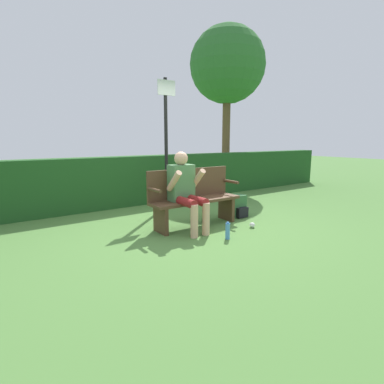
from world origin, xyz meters
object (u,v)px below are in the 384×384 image
backpack (237,206)px  tree (227,66)px  person_seated (185,188)px  water_bottle (228,231)px  park_bench (194,197)px  signpost (166,135)px

backpack → tree: bearing=51.5°
person_seated → water_bottle: bearing=-71.2°
park_bench → person_seated: bearing=-150.8°
backpack → tree: 5.28m
person_seated → water_bottle: (0.24, -0.70, -0.54)m
person_seated → tree: bearing=41.6°
tree → water_bottle: bearing=-131.1°
backpack → tree: (2.54, 3.19, 3.34)m
park_bench → water_bottle: 0.92m
water_bottle → signpost: size_ratio=0.10×
park_bench → tree: tree is taller
signpost → backpack: bearing=-66.8°
park_bench → person_seated: (-0.26, -0.14, 0.19)m
water_bottle → tree: 6.37m
person_seated → tree: size_ratio=0.26×
tree → park_bench: bearing=-137.7°
person_seated → backpack: (1.23, 0.15, -0.48)m
signpost → park_bench: bearing=-103.8°
signpost → tree: size_ratio=0.55×
water_bottle → signpost: (0.37, 2.30, 1.36)m
signpost → tree: 4.16m
backpack → water_bottle: 1.31m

